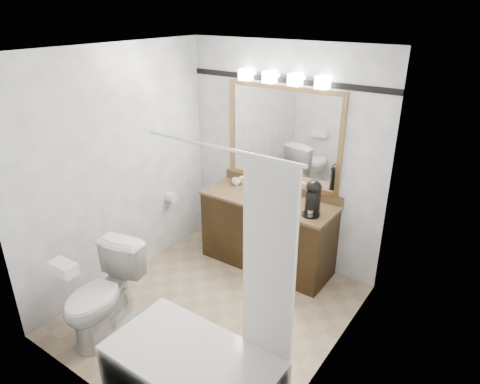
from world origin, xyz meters
name	(u,v)px	position (x,y,z in m)	size (l,w,h in m)	color
room	(210,197)	(0.00, 0.00, 1.25)	(2.42, 2.62, 2.52)	tan
vanity	(267,231)	(0.00, 1.02, 0.44)	(1.53, 0.58, 0.97)	black
mirror	(283,136)	(0.00, 1.28, 1.50)	(1.40, 0.04, 1.10)	#AB7D4D
vanity_light_bar	(283,78)	(0.00, 1.23, 2.13)	(1.02, 0.14, 0.12)	silver
accent_stripe	(286,80)	(0.00, 1.29, 2.10)	(2.40, 0.01, 0.06)	black
bathtub	(197,371)	(0.55, -0.90, 0.28)	(1.30, 0.75, 1.96)	white
tp_roll	(172,197)	(-1.14, 0.66, 0.70)	(0.12, 0.12, 0.11)	white
toilet	(102,295)	(-0.63, -0.81, 0.41)	(0.46, 0.81, 0.82)	white
tissue_box	(63,268)	(-0.63, -1.12, 0.87)	(0.24, 0.13, 0.10)	white
coffee_maker	(313,197)	(0.55, 0.97, 1.04)	(0.19, 0.24, 0.36)	black
cup_left	(236,182)	(-0.52, 1.14, 0.89)	(0.10, 0.10, 0.08)	white
cup_right	(243,180)	(-0.47, 1.21, 0.89)	(0.09, 0.09, 0.09)	white
soap_bottle_a	(263,184)	(-0.21, 1.23, 0.90)	(0.05, 0.05, 0.10)	white
soap_bottle_b	(295,195)	(0.24, 1.19, 0.89)	(0.07, 0.07, 0.08)	white
soap_bar	(274,194)	(0.00, 1.13, 0.86)	(0.08, 0.05, 0.03)	beige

